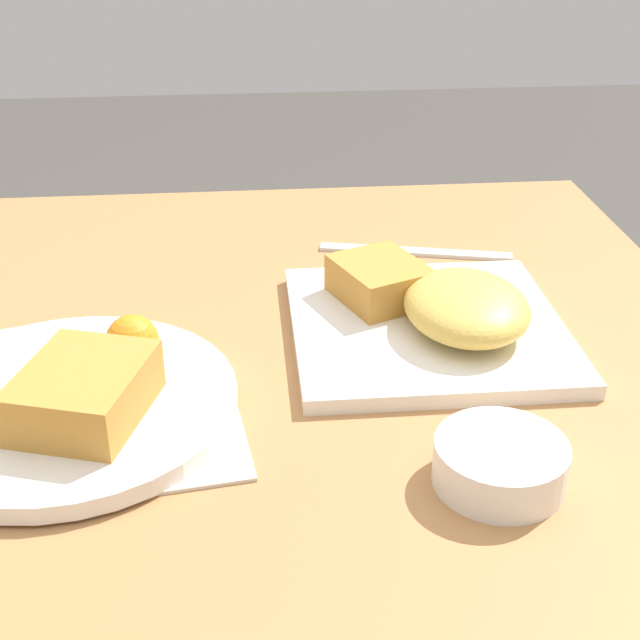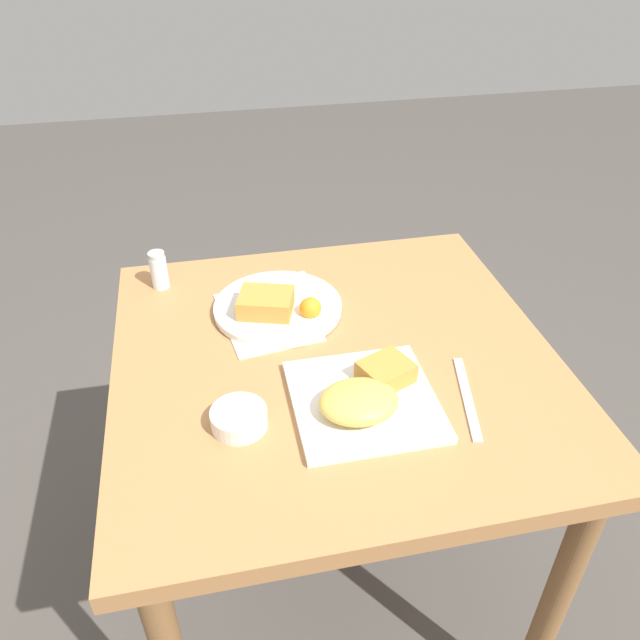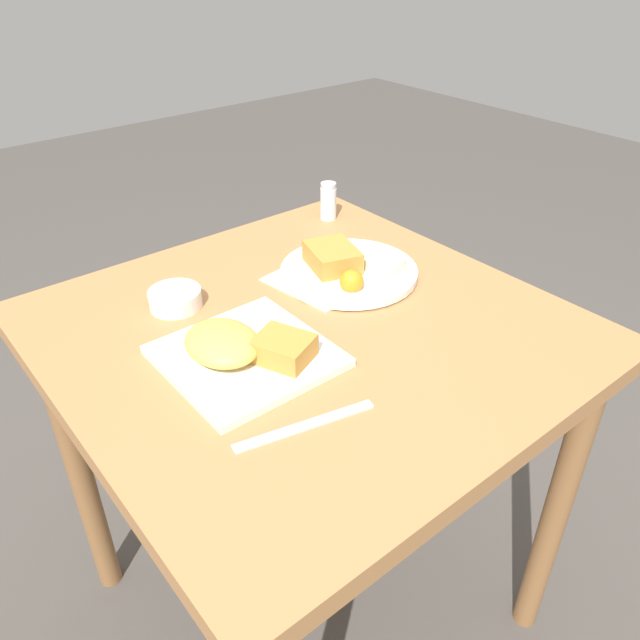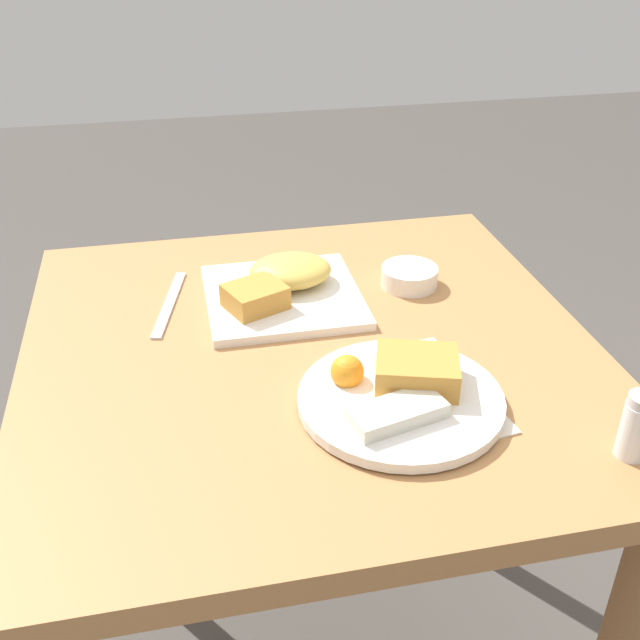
% 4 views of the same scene
% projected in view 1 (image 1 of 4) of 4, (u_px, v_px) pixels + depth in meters
% --- Properties ---
extents(dining_table, '(0.81, 0.81, 0.77)m').
position_uv_depth(dining_table, '(279.00, 453.00, 0.83)').
color(dining_table, '#B27A47').
rests_on(dining_table, ground_plane).
extents(menu_card, '(0.20, 0.25, 0.00)m').
position_uv_depth(menu_card, '(88.00, 431.00, 0.67)').
color(menu_card, beige).
rests_on(menu_card, dining_table).
extents(plate_square_near, '(0.24, 0.24, 0.06)m').
position_uv_depth(plate_square_near, '(435.00, 313.00, 0.79)').
color(plate_square_near, white).
rests_on(plate_square_near, dining_table).
extents(plate_oval_far, '(0.26, 0.26, 0.05)m').
position_uv_depth(plate_oval_far, '(70.00, 395.00, 0.68)').
color(plate_oval_far, white).
rests_on(plate_oval_far, menu_card).
extents(sauce_ramekin, '(0.09, 0.09, 0.03)m').
position_uv_depth(sauce_ramekin, '(500.00, 462.00, 0.61)').
color(sauce_ramekin, white).
rests_on(sauce_ramekin, dining_table).
extents(butter_knife, '(0.06, 0.20, 0.00)m').
position_uv_depth(butter_knife, '(415.00, 252.00, 0.96)').
color(butter_knife, silver).
rests_on(butter_knife, dining_table).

